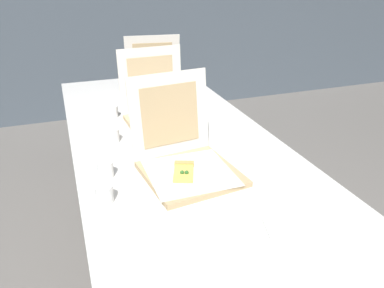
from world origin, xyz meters
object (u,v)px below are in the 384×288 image
(cup_white_mid, at_px, (113,135))
(cup_white_near_center, at_px, (105,170))
(pizza_box_front, at_px, (186,160))
(cup_white_far, at_px, (112,112))
(pizza_box_back, at_px, (156,88))
(napkin_pile, at_px, (287,225))
(table, at_px, (176,149))
(pizza_box_middle, at_px, (160,113))
(cup_white_near_left, at_px, (104,194))

(cup_white_mid, bearing_deg, cup_white_near_center, -103.72)
(pizza_box_front, bearing_deg, cup_white_far, 97.88)
(pizza_box_back, bearing_deg, napkin_pile, -79.89)
(pizza_box_front, bearing_deg, napkin_pile, -73.25)
(table, height_order, pizza_box_front, pizza_box_front)
(pizza_box_front, height_order, cup_white_mid, pizza_box_front)
(pizza_box_middle, height_order, cup_white_mid, pizza_box_middle)
(napkin_pile, bearing_deg, cup_white_near_center, 134.43)
(pizza_box_middle, bearing_deg, pizza_box_back, 75.05)
(cup_white_far, relative_size, napkin_pile, 0.39)
(table, distance_m, cup_white_near_left, 0.56)
(cup_white_near_left, xyz_separation_m, cup_white_mid, (0.11, 0.49, 0.00))
(cup_white_mid, bearing_deg, cup_white_far, 81.52)
(cup_white_near_center, bearing_deg, napkin_pile, -45.57)
(cup_white_near_left, bearing_deg, cup_white_mid, 77.86)
(pizza_box_front, bearing_deg, pizza_box_middle, 78.86)
(cup_white_mid, bearing_deg, pizza_box_back, 58.59)
(pizza_box_front, bearing_deg, cup_white_near_left, -169.25)
(pizza_box_back, distance_m, cup_white_near_center, 1.02)
(table, height_order, pizza_box_middle, pizza_box_middle)
(pizza_box_back, bearing_deg, cup_white_far, -130.90)
(cup_white_far, height_order, cup_white_near_left, same)
(cup_white_near_center, xyz_separation_m, cup_white_mid, (0.08, 0.32, 0.00))
(pizza_box_middle, distance_m, cup_white_near_left, 0.75)
(cup_white_near_left, xyz_separation_m, napkin_pile, (0.53, -0.34, -0.03))
(pizza_box_front, distance_m, napkin_pile, 0.48)
(pizza_box_front, distance_m, cup_white_mid, 0.45)
(pizza_box_back, xyz_separation_m, cup_white_mid, (-0.37, -0.60, -0.02))
(cup_white_near_left, bearing_deg, pizza_box_middle, 59.67)
(cup_white_far, height_order, cup_white_near_center, same)
(table, bearing_deg, pizza_box_back, 82.84)
(table, xyz_separation_m, pizza_box_back, (0.09, 0.69, 0.10))
(cup_white_near_center, bearing_deg, pizza_box_middle, 53.53)
(cup_white_far, bearing_deg, napkin_pile, -71.97)
(cup_white_mid, relative_size, napkin_pile, 0.39)
(cup_white_far, distance_m, cup_white_near_left, 0.82)
(cup_white_mid, distance_m, napkin_pile, 0.93)
(cup_white_far, distance_m, napkin_pile, 1.21)
(napkin_pile, bearing_deg, table, 100.94)
(pizza_box_back, relative_size, cup_white_near_left, 6.20)
(cup_white_far, xyz_separation_m, cup_white_mid, (-0.05, -0.32, 0.00))
(pizza_box_middle, bearing_deg, table, -91.81)
(pizza_box_back, height_order, cup_white_near_left, pizza_box_back)
(cup_white_far, bearing_deg, pizza_box_front, -75.49)
(pizza_box_front, xyz_separation_m, pizza_box_back, (0.14, 0.98, 0.00))
(cup_white_far, bearing_deg, pizza_box_back, 41.21)
(table, bearing_deg, cup_white_near_center, -147.60)
(napkin_pile, bearing_deg, cup_white_far, 108.03)
(pizza_box_middle, xyz_separation_m, pizza_box_back, (0.09, 0.44, 0.00))
(cup_white_far, bearing_deg, cup_white_near_center, -101.11)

